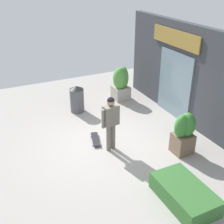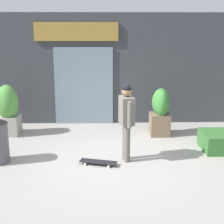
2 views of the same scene
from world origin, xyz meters
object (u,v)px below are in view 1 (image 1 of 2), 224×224
planter_box_right (121,81)px  trash_bin (77,99)px  skateboarder (111,119)px  skateboard (96,139)px  planter_box_left (184,132)px

planter_box_right → trash_bin: (0.28, -1.94, -0.25)m
skateboarder → skateboard: skateboarder is taller
skateboarder → planter_box_right: (-3.05, 1.90, -0.27)m
planter_box_right → planter_box_left: bearing=-1.9°
skateboarder → trash_bin: size_ratio=1.67×
skateboarder → planter_box_right: skateboarder is taller
planter_box_left → trash_bin: planter_box_left is taller
trash_bin → planter_box_left: bearing=25.4°
planter_box_left → planter_box_right: (-4.09, 0.13, 0.08)m
planter_box_left → skateboarder: bearing=-120.3°
skateboarder → trash_bin: skateboarder is taller
planter_box_right → trash_bin: 1.97m
skateboard → planter_box_left: 2.66m
skateboarder → planter_box_left: bearing=-130.5°
skateboard → planter_box_left: bearing=-113.7°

